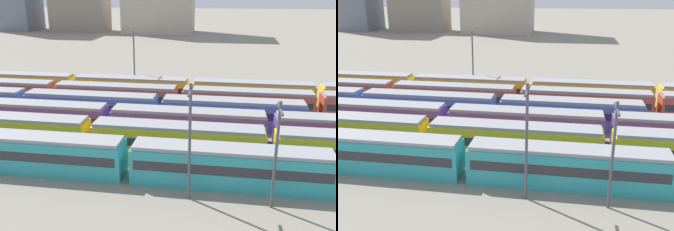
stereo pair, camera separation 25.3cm
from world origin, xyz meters
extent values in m
cube|color=teal|center=(16.59, 0.00, 1.70)|extent=(18.00, 3.00, 3.40)
cube|color=#2D2D33|center=(16.59, 0.00, 2.11)|extent=(17.20, 3.06, 0.90)
cube|color=#939399|center=(16.59, 0.00, 3.57)|extent=(17.60, 2.70, 0.35)
cube|color=teal|center=(35.49, 0.00, 1.70)|extent=(18.00, 3.00, 3.40)
cube|color=#2D2D33|center=(35.49, 0.00, 2.11)|extent=(17.20, 3.06, 0.90)
cube|color=#939399|center=(35.49, 0.00, 3.57)|extent=(17.60, 2.70, 0.35)
cube|color=yellow|center=(11.08, 5.20, 1.70)|extent=(18.00, 3.00, 3.40)
cube|color=#2D2D33|center=(11.08, 5.20, 2.11)|extent=(17.20, 3.06, 0.90)
cube|color=#939399|center=(11.08, 5.20, 3.57)|extent=(17.60, 2.70, 0.35)
cube|color=yellow|center=(29.98, 5.20, 1.70)|extent=(18.00, 3.00, 3.40)
cube|color=#2D2D33|center=(29.98, 5.20, 2.11)|extent=(17.20, 3.06, 0.90)
cube|color=#939399|center=(29.98, 5.20, 3.57)|extent=(17.60, 2.70, 0.35)
cube|color=#6B429E|center=(11.57, 10.40, 1.70)|extent=(18.00, 3.00, 3.40)
cube|color=#2D2D33|center=(11.57, 10.40, 2.11)|extent=(17.20, 3.06, 0.90)
cube|color=#939399|center=(11.57, 10.40, 3.57)|extent=(17.60, 2.70, 0.35)
cube|color=#6B429E|center=(30.47, 10.40, 1.70)|extent=(18.00, 3.00, 3.40)
cube|color=#2D2D33|center=(30.47, 10.40, 2.11)|extent=(17.20, 3.06, 0.90)
cube|color=#939399|center=(30.47, 10.40, 3.57)|extent=(17.60, 2.70, 0.35)
cube|color=#4C70BC|center=(16.76, 15.60, 1.70)|extent=(18.00, 3.00, 3.40)
cube|color=#2D2D33|center=(16.76, 15.60, 2.11)|extent=(17.20, 3.06, 0.90)
cube|color=#939399|center=(16.76, 15.60, 3.57)|extent=(17.60, 2.70, 0.35)
cube|color=#4C70BC|center=(35.66, 15.60, 1.70)|extent=(18.00, 3.00, 3.40)
cube|color=#2D2D33|center=(35.66, 15.60, 2.11)|extent=(17.20, 3.06, 0.90)
cube|color=#939399|center=(35.66, 15.60, 3.57)|extent=(17.60, 2.70, 0.35)
cube|color=#BC4C38|center=(18.73, 20.80, 1.70)|extent=(18.00, 3.00, 3.40)
cube|color=#2D2D33|center=(18.73, 20.80, 2.11)|extent=(17.20, 3.06, 0.90)
cube|color=#939399|center=(18.73, 20.80, 3.57)|extent=(17.60, 2.70, 0.35)
cube|color=#BC4C38|center=(37.63, 20.80, 1.70)|extent=(18.00, 3.00, 3.40)
cube|color=#2D2D33|center=(37.63, 20.80, 2.11)|extent=(17.20, 3.06, 0.90)
cube|color=#939399|center=(37.63, 20.80, 3.57)|extent=(17.60, 2.70, 0.35)
cube|color=yellow|center=(0.84, 26.00, 1.70)|extent=(18.00, 3.00, 3.40)
cube|color=#2D2D33|center=(0.84, 26.00, 2.11)|extent=(17.20, 3.06, 0.90)
cube|color=#939399|center=(0.84, 26.00, 3.57)|extent=(17.60, 2.70, 0.35)
cube|color=yellow|center=(19.74, 26.00, 1.70)|extent=(18.00, 3.00, 3.40)
cube|color=#2D2D33|center=(19.74, 26.00, 2.11)|extent=(17.20, 3.06, 0.90)
cube|color=#939399|center=(19.74, 26.00, 3.57)|extent=(17.60, 2.70, 0.35)
cube|color=yellow|center=(38.64, 26.00, 1.70)|extent=(18.00, 3.00, 3.40)
cube|color=#2D2D33|center=(38.64, 26.00, 2.11)|extent=(17.20, 3.06, 0.90)
cube|color=#939399|center=(38.64, 26.00, 3.57)|extent=(17.60, 2.70, 0.35)
cylinder|color=#4C4C51|center=(32.09, -2.85, 5.06)|extent=(0.24, 0.24, 10.13)
cube|color=#47474C|center=(32.09, -2.85, 9.53)|extent=(0.16, 3.20, 0.16)
cylinder|color=#4C4C51|center=(19.58, 28.86, 5.32)|extent=(0.24, 0.24, 10.65)
cube|color=#47474C|center=(19.58, 28.86, 10.05)|extent=(0.16, 3.20, 0.16)
cylinder|color=#4C4C51|center=(38.93, -3.19, 4.55)|extent=(0.24, 0.24, 9.09)
cube|color=#47474C|center=(38.93, -3.19, 8.49)|extent=(0.16, 3.20, 0.16)
cube|color=gray|center=(-26.21, 122.59, 9.24)|extent=(22.41, 12.45, 18.47)
camera|label=1|loc=(34.97, -31.81, 17.18)|focal=41.16mm
camera|label=2|loc=(35.22, -31.77, 17.18)|focal=41.16mm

